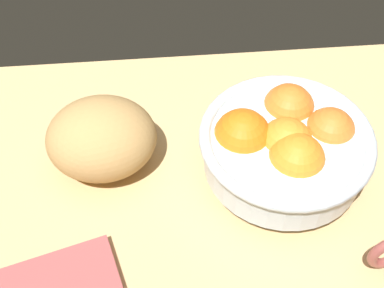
{
  "coord_description": "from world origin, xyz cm",
  "views": [
    {
      "loc": [
        4.04,
        43.57,
        59.86
      ],
      "look_at": [
        -0.11,
        -2.33,
        5.0
      ],
      "focal_mm": 48.95,
      "sensor_mm": 36.0,
      "label": 1
    }
  ],
  "objects": [
    {
      "name": "bread_loaf",
      "position": [
        12.24,
        -4.38,
        5.17
      ],
      "size": [
        15.43,
        13.7,
        10.33
      ],
      "primitive_type": "ellipsoid",
      "rotation": [
        0.0,
        0.0,
        0.01
      ],
      "color": "tan",
      "rests_on": "ground"
    },
    {
      "name": "ground_plane",
      "position": [
        0.0,
        0.0,
        -1.5
      ],
      "size": [
        77.39,
        53.13,
        3.0
      ],
      "primitive_type": "cube",
      "color": "tan"
    },
    {
      "name": "fruit_bowl",
      "position": [
        -12.51,
        -0.61,
        5.84
      ],
      "size": [
        23.34,
        23.34,
        10.61
      ],
      "color": "silver",
      "rests_on": "ground"
    }
  ]
}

